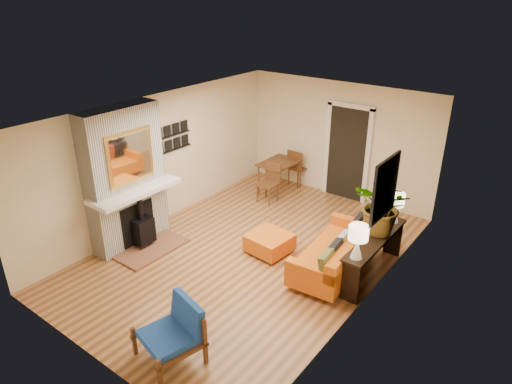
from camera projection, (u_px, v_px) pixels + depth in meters
room_shell at (351, 156)px, 9.38m from camera, size 6.50×6.50×6.50m
fireplace at (127, 182)px, 8.17m from camera, size 1.09×1.68×2.60m
sofa at (338, 253)px, 7.68m from camera, size 1.01×2.03×0.77m
ottoman at (270, 242)px, 8.26m from camera, size 0.76×0.76×0.35m
blue_chair at (175, 329)px, 5.87m from camera, size 0.92×0.90×0.79m
dining_table at (281, 169)px, 10.51m from camera, size 0.70×1.67×0.90m
console_table at (375, 246)px, 7.44m from camera, size 0.34×1.85×0.72m
lamp_near at (358, 238)px, 6.71m from camera, size 0.30×0.30×0.54m
lamp_far at (395, 204)px, 7.75m from camera, size 0.30×0.30×0.54m
houseplant at (384, 206)px, 7.33m from camera, size 0.92×0.80×0.99m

